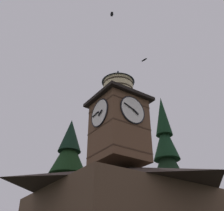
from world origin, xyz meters
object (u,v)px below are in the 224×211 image
clock_tower (119,119)px  flying_bird_low (112,14)px  pine_tree_aside (170,188)px  pine_tree_behind (65,203)px  flying_bird_high (144,60)px

clock_tower → flying_bird_low: bearing=44.5°
flying_bird_low → pine_tree_aside: bearing=-155.1°
pine_tree_behind → flying_bird_low: 16.45m
clock_tower → pine_tree_behind: clock_tower is taller
pine_tree_behind → pine_tree_aside: bearing=143.1°
pine_tree_aside → flying_bird_high: flying_bird_high is taller
pine_tree_aside → flying_bird_low: (9.04, 4.19, 12.00)m
flying_bird_low → pine_tree_behind: bearing=-100.2°
clock_tower → flying_bird_high: bearing=-157.2°
clock_tower → flying_bird_high: flying_bird_high is taller
flying_bird_high → flying_bird_low: size_ratio=1.38×
pine_tree_behind → flying_bird_high: (-5.22, 5.67, 14.41)m
clock_tower → flying_bird_high: (-5.08, -2.13, 9.51)m
clock_tower → flying_bird_low: size_ratio=16.31×
clock_tower → pine_tree_aside: 8.39m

